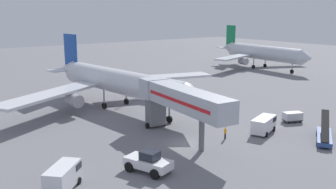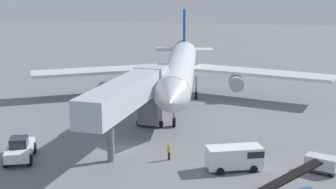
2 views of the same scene
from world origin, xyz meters
name	(u,v)px [view 1 (image 1 of 2)]	position (x,y,z in m)	size (l,w,h in m)	color
ground_plane	(184,143)	(0.00, 0.00, 0.00)	(300.00, 300.00, 0.00)	slate
airplane_at_gate	(116,81)	(2.47, 22.10, 4.66)	(44.40, 40.75, 12.26)	silver
jet_bridge	(178,99)	(0.59, 2.07, 5.39)	(5.07, 18.73, 7.20)	#B2B7C1
pushback_tug	(148,162)	(-8.70, -4.80, 1.10)	(3.94, 5.61, 2.37)	white
belt_loader_truck	(324,135)	(15.49, -10.27, 0.78)	(7.09, 5.45, 3.39)	#2D4C8E
service_van_far_center	(63,176)	(-17.47, -3.29, 1.35)	(4.71, 4.66, 2.39)	white
service_van_rear_left	(264,124)	(11.94, -3.15, 1.26)	(5.44, 3.64, 2.20)	white
baggage_cart_outer_left	(293,117)	(19.62, -2.35, 0.85)	(3.14, 2.42, 1.54)	#38383D
ground_crew_worker_foreground	(225,133)	(5.47, -2.00, 0.89)	(0.33, 0.33, 1.68)	#1E2333
safety_cone_alpha	(284,113)	(22.06, 0.95, 0.38)	(0.51, 0.51, 0.77)	black
airplane_background	(261,53)	(60.32, 38.43, 4.69)	(36.01, 35.61, 12.28)	silver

